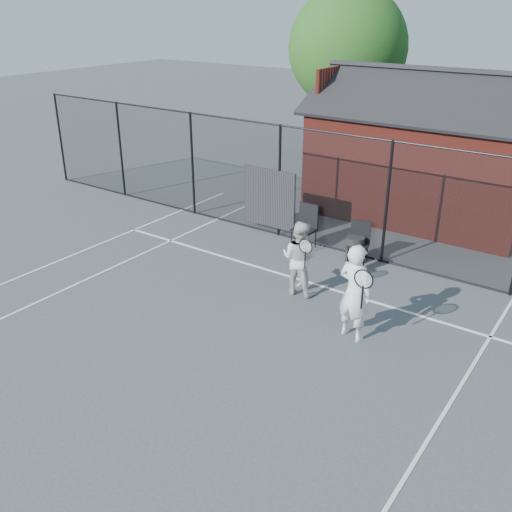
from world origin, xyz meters
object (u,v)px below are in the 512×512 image
Objects in this scene: player_back at (299,258)px; chair_right at (358,244)px; player_front at (355,292)px; clubhouse at (427,160)px; chair_left at (304,228)px; waste_bin at (355,250)px.

chair_right is (0.37, 2.15, -0.33)m from player_back.
player_front is 3.42m from chair_right.
clubhouse is 6.60m from player_back.
chair_left is 1.52m from chair_right.
clubhouse is at bearing 75.79° from chair_right.
player_front is 2.90× the size of waste_bin.
waste_bin is at bearing 1.48° from chair_left.
player_back is 1.47× the size of chair_left.
chair_right is at bearing 114.17° from player_front.
player_back is 1.65× the size of chair_right.
chair_left is at bearing 180.00° from waste_bin.
player_front is 2.00m from player_back.
clubhouse is 6.51× the size of chair_right.
clubhouse is at bearing 89.53° from waste_bin.
chair_right is (0.04, -4.40, -1.11)m from clubhouse.
clubhouse is 3.94× the size of player_back.
chair_left reaches higher than waste_bin.
player_front is at bearing -80.57° from chair_right.
player_front is 3.48m from waste_bin.
chair_left is 1.72× the size of waste_bin.
player_front is at bearing -45.28° from chair_left.
chair_right is at bearing 1.48° from chair_left.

